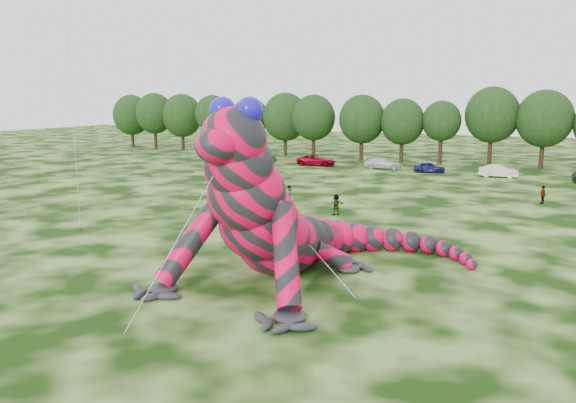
# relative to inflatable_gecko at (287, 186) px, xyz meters

# --- Properties ---
(ground) EXTENTS (240.00, 240.00, 0.00)m
(ground) POSITION_rel_inflatable_gecko_xyz_m (-3.06, -4.90, -4.61)
(ground) COLOR #16330A
(ground) RESTS_ON ground
(inflatable_gecko) EXTENTS (16.91, 19.59, 9.22)m
(inflatable_gecko) POSITION_rel_inflatable_gecko_xyz_m (0.00, 0.00, 0.00)
(inflatable_gecko) COLOR #EB0240
(inflatable_gecko) RESTS_ON ground
(tree_0) EXTENTS (6.91, 6.22, 9.51)m
(tree_0) POSITION_rel_inflatable_gecko_xyz_m (-57.62, 54.33, 0.14)
(tree_0) COLOR black
(tree_0) RESTS_ON ground
(tree_1) EXTENTS (6.74, 6.07, 9.81)m
(tree_1) POSITION_rel_inflatable_gecko_xyz_m (-51.41, 53.15, 0.29)
(tree_1) COLOR black
(tree_1) RESTS_ON ground
(tree_2) EXTENTS (7.04, 6.34, 9.64)m
(tree_2) POSITION_rel_inflatable_gecko_xyz_m (-46.08, 53.86, 0.21)
(tree_2) COLOR black
(tree_2) RESTS_ON ground
(tree_3) EXTENTS (5.81, 5.23, 9.44)m
(tree_3) POSITION_rel_inflatable_gecko_xyz_m (-38.78, 52.17, 0.11)
(tree_3) COLOR black
(tree_3) RESTS_ON ground
(tree_4) EXTENTS (6.22, 5.60, 9.06)m
(tree_4) POSITION_rel_inflatable_gecko_xyz_m (-32.70, 53.81, -0.08)
(tree_4) COLOR black
(tree_4) RESTS_ON ground
(tree_5) EXTENTS (7.16, 6.44, 9.80)m
(tree_5) POSITION_rel_inflatable_gecko_xyz_m (-26.18, 53.54, 0.29)
(tree_5) COLOR black
(tree_5) RESTS_ON ground
(tree_6) EXTENTS (6.52, 5.86, 9.49)m
(tree_6) POSITION_rel_inflatable_gecko_xyz_m (-20.62, 51.78, 0.14)
(tree_6) COLOR black
(tree_6) RESTS_ON ground
(tree_7) EXTENTS (6.68, 6.01, 9.48)m
(tree_7) POSITION_rel_inflatable_gecko_xyz_m (-13.14, 51.90, 0.13)
(tree_7) COLOR black
(tree_7) RESTS_ON ground
(tree_8) EXTENTS (6.14, 5.53, 8.94)m
(tree_8) POSITION_rel_inflatable_gecko_xyz_m (-7.28, 52.09, -0.14)
(tree_8) COLOR black
(tree_8) RESTS_ON ground
(tree_9) EXTENTS (5.27, 4.74, 8.68)m
(tree_9) POSITION_rel_inflatable_gecko_xyz_m (-2.00, 52.44, -0.27)
(tree_9) COLOR black
(tree_9) RESTS_ON ground
(tree_10) EXTENTS (7.09, 6.38, 10.50)m
(tree_10) POSITION_rel_inflatable_gecko_xyz_m (4.34, 53.68, 0.64)
(tree_10) COLOR black
(tree_10) RESTS_ON ground
(tree_11) EXTENTS (7.01, 6.31, 10.07)m
(tree_11) POSITION_rel_inflatable_gecko_xyz_m (10.73, 53.29, 0.42)
(tree_11) COLOR black
(tree_11) RESTS_ON ground
(car_0) EXTENTS (3.89, 1.73, 1.30)m
(car_0) POSITION_rel_inflatable_gecko_xyz_m (-33.46, 44.24, -3.96)
(car_0) COLOR silver
(car_0) RESTS_ON ground
(car_1) EXTENTS (4.48, 2.17, 1.41)m
(car_1) POSITION_rel_inflatable_gecko_xyz_m (-25.03, 43.33, -3.90)
(car_1) COLOR black
(car_1) RESTS_ON ground
(car_2) EXTENTS (5.52, 3.14, 1.45)m
(car_2) POSITION_rel_inflatable_gecko_xyz_m (-16.64, 43.56, -3.88)
(car_2) COLOR maroon
(car_2) RESTS_ON ground
(car_3) EXTENTS (5.09, 2.74, 1.40)m
(car_3) POSITION_rel_inflatable_gecko_xyz_m (-7.66, 44.29, -3.91)
(car_3) COLOR silver
(car_3) RESTS_ON ground
(car_4) EXTENTS (3.99, 2.10, 1.29)m
(car_4) POSITION_rel_inflatable_gecko_xyz_m (-1.40, 42.89, -3.96)
(car_4) COLOR #131346
(car_4) RESTS_ON ground
(car_5) EXTENTS (4.46, 1.85, 1.44)m
(car_5) POSITION_rel_inflatable_gecko_xyz_m (6.62, 42.36, -3.89)
(car_5) COLOR silver
(car_5) RESTS_ON ground
(spectator_3) EXTENTS (0.77, 0.99, 1.56)m
(spectator_3) POSITION_rel_inflatable_gecko_xyz_m (11.69, 26.94, -3.83)
(spectator_3) COLOR gray
(spectator_3) RESTS_ON ground
(spectator_4) EXTENTS (0.91, 1.01, 1.74)m
(spectator_4) POSITION_rel_inflatable_gecko_xyz_m (-19.77, 28.35, -3.74)
(spectator_4) COLOR gray
(spectator_4) RESTS_ON ground
(spectator_5) EXTENTS (1.44, 1.40, 1.64)m
(spectator_5) POSITION_rel_inflatable_gecko_xyz_m (-2.80, 14.69, -3.79)
(spectator_5) COLOR gray
(spectator_5) RESTS_ON ground
(spectator_1) EXTENTS (0.83, 0.68, 1.58)m
(spectator_1) POSITION_rel_inflatable_gecko_xyz_m (-8.24, 17.45, -3.82)
(spectator_1) COLOR gray
(spectator_1) RESTS_ON ground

